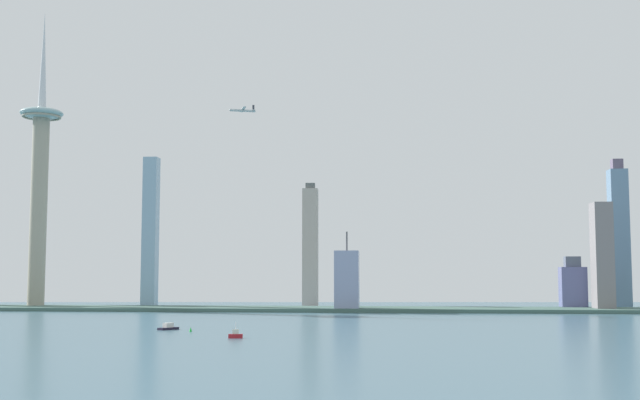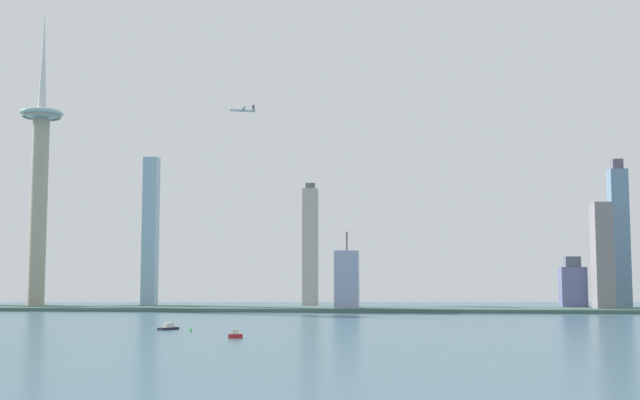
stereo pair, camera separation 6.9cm
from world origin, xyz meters
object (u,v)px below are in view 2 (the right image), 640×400
(skyscraper_0, at_px, (619,237))
(boat_2, at_px, (168,327))
(channel_buoy_0, at_px, (191,329))
(skyscraper_2, at_px, (573,286))
(boat_0, at_px, (235,335))
(skyscraper_6, at_px, (150,232))
(airplane, at_px, (243,110))
(observation_tower, at_px, (40,171))
(skyscraper_3, at_px, (347,281))
(skyscraper_7, at_px, (310,246))
(skyscraper_5, at_px, (602,257))

(skyscraper_0, height_order, boat_2, skyscraper_0)
(channel_buoy_0, bearing_deg, skyscraper_2, 46.17)
(skyscraper_0, height_order, channel_buoy_0, skyscraper_0)
(boat_0, height_order, boat_2, boat_0)
(skyscraper_0, distance_m, skyscraper_6, 473.47)
(skyscraper_0, xyz_separation_m, airplane, (-377.37, -11.34, 132.52))
(skyscraper_6, bearing_deg, airplane, -1.47)
(observation_tower, xyz_separation_m, skyscraper_3, (319.01, -35.37, -112.38))
(boat_2, xyz_separation_m, airplane, (-10.10, 298.59, 202.46))
(skyscraper_0, xyz_separation_m, skyscraper_7, (-312.61, 44.93, -6.60))
(channel_buoy_0, bearing_deg, skyscraper_5, 41.15)
(skyscraper_0, xyz_separation_m, channel_buoy_0, (-348.76, -325.11, -70.11))
(skyscraper_5, height_order, skyscraper_6, skyscraper_6)
(observation_tower, xyz_separation_m, airplane, (208.49, 15.75, 63.05))
(boat_2, bearing_deg, skyscraper_0, 161.59)
(skyscraper_7, bearing_deg, boat_2, -98.76)
(skyscraper_2, height_order, skyscraper_7, skyscraper_7)
(skyscraper_3, xyz_separation_m, boat_2, (-100.41, -247.48, -27.03))
(skyscraper_0, xyz_separation_m, skyscraper_5, (-28.30, -45.05, -20.38))
(skyscraper_5, height_order, boat_0, skyscraper_5)
(skyscraper_0, xyz_separation_m, boat_2, (-367.27, -309.93, -69.94))
(skyscraper_7, bearing_deg, boat_0, -89.79)
(boat_0, bearing_deg, skyscraper_6, -76.05)
(observation_tower, relative_size, skyscraper_7, 2.32)
(observation_tower, xyz_separation_m, skyscraper_0, (585.86, 27.09, -69.47))
(skyscraper_6, xyz_separation_m, channel_buoy_0, (124.58, -316.23, -76.70))
(boat_2, relative_size, airplane, 0.54)
(skyscraper_0, height_order, skyscraper_5, skyscraper_0)
(observation_tower, distance_m, skyscraper_0, 590.59)
(skyscraper_3, distance_m, boat_0, 314.53)
(boat_2, bearing_deg, skyscraper_5, 159.44)
(skyscraper_0, bearing_deg, boat_2, -139.84)
(channel_buoy_0, bearing_deg, observation_tower, 128.51)
(airplane, bearing_deg, boat_2, 73.96)
(skyscraper_5, bearing_deg, skyscraper_0, 57.86)
(skyscraper_5, xyz_separation_m, boat_2, (-338.96, -264.88, -49.56))
(skyscraper_3, bearing_deg, skyscraper_5, 4.17)
(skyscraper_7, height_order, boat_0, skyscraper_7)
(observation_tower, distance_m, skyscraper_2, 549.87)
(skyscraper_0, height_order, airplane, airplane)
(observation_tower, relative_size, skyscraper_0, 2.08)
(skyscraper_6, height_order, boat_0, skyscraper_6)
(skyscraper_3, height_order, boat_0, skyscraper_3)
(observation_tower, bearing_deg, skyscraper_6, 9.19)
(boat_0, height_order, channel_buoy_0, boat_0)
(skyscraper_2, xyz_separation_m, skyscraper_7, (-263.65, 57.71, 41.76))
(skyscraper_2, relative_size, airplane, 1.90)
(observation_tower, height_order, skyscraper_2, observation_tower)
(skyscraper_5, xyz_separation_m, boat_0, (-282.79, -327.66, -49.28))
(skyscraper_3, bearing_deg, boat_2, -112.08)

